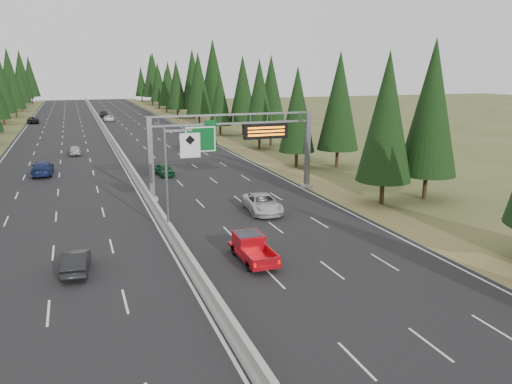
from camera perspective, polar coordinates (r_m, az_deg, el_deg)
road at (r=91.45m, az=-16.25°, el=5.76°), size 32.00×260.00×0.08m
shoulder_right at (r=94.32m, az=-5.36°, el=6.47°), size 3.60×260.00×0.06m
median_barrier at (r=91.40m, az=-16.27°, el=6.00°), size 0.70×260.00×0.85m
sign_gantry at (r=48.22m, az=-1.85°, el=5.86°), size 16.75×0.98×7.80m
hov_sign_pole at (r=36.76m, az=-9.33°, el=2.34°), size 2.80×0.50×8.00m
tree_row_right at (r=92.41m, az=-2.34°, el=11.94°), size 11.16×239.86×18.78m
silver_minivan at (r=42.52m, az=0.73°, el=-1.30°), size 3.00×5.70×1.53m
red_pickup at (r=32.01m, az=-0.62°, el=-6.17°), size 1.78×4.99×1.63m
car_ahead_green at (r=58.46m, az=-10.42°, el=2.55°), size 1.93×4.08×1.35m
car_ahead_dkred at (r=76.95m, az=-7.73°, el=5.37°), size 2.04×4.71×1.51m
car_ahead_dkgrey at (r=82.59m, az=-5.57°, el=5.95°), size 2.25×4.87×1.38m
car_ahead_white at (r=124.94m, az=-16.46°, el=8.08°), size 2.22×4.77×1.32m
car_ahead_far at (r=136.73m, az=-17.00°, el=8.55°), size 2.07×4.86×1.64m
car_onc_near at (r=31.96m, az=-19.86°, el=-7.51°), size 1.81×4.17×1.33m
car_onc_blue at (r=62.64m, az=-23.22°, el=2.52°), size 2.40×5.60×1.61m
car_onc_white at (r=76.19m, az=-20.02°, el=4.53°), size 1.73×4.07×1.37m
car_onc_far at (r=125.77m, az=-24.13°, el=7.52°), size 2.66×5.43×1.48m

